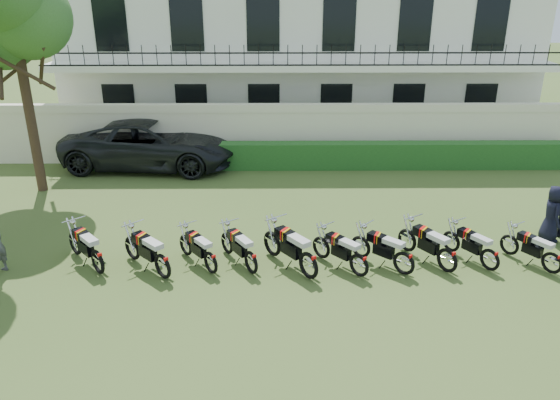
{
  "coord_description": "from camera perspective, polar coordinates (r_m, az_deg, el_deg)",
  "views": [
    {
      "loc": [
        -1.01,
        -12.49,
        6.75
      ],
      "look_at": [
        -0.9,
        1.75,
        0.92
      ],
      "focal_mm": 35.0,
      "sensor_mm": 36.0,
      "label": 1
    }
  ],
  "objects": [
    {
      "name": "motorcycle_4",
      "position": [
        13.06,
        3.01,
        -6.2
      ],
      "size": [
        1.36,
        1.77,
        1.16
      ],
      "rotation": [
        0.0,
        0.0,
        0.64
      ],
      "color": "black",
      "rests_on": "ground"
    },
    {
      "name": "ground",
      "position": [
        14.23,
        3.7,
        -6.11
      ],
      "size": [
        100.0,
        100.0,
        0.0
      ],
      "primitive_type": "plane",
      "color": "#3C5421",
      "rests_on": "ground"
    },
    {
      "name": "perimeter_wall",
      "position": [
        21.26,
        2.3,
        7.03
      ],
      "size": [
        30.0,
        0.35,
        2.3
      ],
      "color": "beige",
      "rests_on": "ground"
    },
    {
      "name": "motorcycle_1",
      "position": [
        13.35,
        -12.21,
        -6.21
      ],
      "size": [
        1.47,
        1.48,
        1.08
      ],
      "rotation": [
        0.0,
        0.0,
        0.78
      ],
      "color": "black",
      "rests_on": "ground"
    },
    {
      "name": "motorcycle_8",
      "position": [
        14.39,
        21.15,
        -5.36
      ],
      "size": [
        1.03,
        1.54,
        0.97
      ],
      "rotation": [
        0.0,
        0.0,
        0.57
      ],
      "color": "black",
      "rests_on": "ground"
    },
    {
      "name": "motorcycle_6",
      "position": [
        13.57,
        12.87,
        -5.92
      ],
      "size": [
        1.42,
        1.35,
        1.02
      ],
      "rotation": [
        0.0,
        0.0,
        0.81
      ],
      "color": "black",
      "rests_on": "ground"
    },
    {
      "name": "motorcycle_7",
      "position": [
        13.94,
        17.13,
        -5.5
      ],
      "size": [
        1.15,
        1.68,
        1.06
      ],
      "rotation": [
        0.0,
        0.0,
        0.58
      ],
      "color": "black",
      "rests_on": "ground"
    },
    {
      "name": "motorcycle_9",
      "position": [
        14.87,
        26.62,
        -5.44
      ],
      "size": [
        1.02,
        1.48,
        0.94
      ],
      "rotation": [
        0.0,
        0.0,
        0.59
      ],
      "color": "black",
      "rests_on": "ground"
    },
    {
      "name": "tree_west_near",
      "position": [
        19.23,
        -26.18,
        17.56
      ],
      "size": [
        3.4,
        3.2,
        7.9
      ],
      "color": "#473323",
      "rests_on": "ground"
    },
    {
      "name": "suv",
      "position": [
        21.35,
        -13.37,
        5.74
      ],
      "size": [
        6.68,
        3.5,
        1.8
      ],
      "primitive_type": "imported",
      "rotation": [
        0.0,
        0.0,
        1.49
      ],
      "color": "black",
      "rests_on": "ground"
    },
    {
      "name": "hedge",
      "position": [
        20.76,
        5.14,
        4.64
      ],
      "size": [
        18.0,
        0.6,
        1.0
      ],
      "primitive_type": "cube",
      "color": "#194117",
      "rests_on": "ground"
    },
    {
      "name": "officer_3",
      "position": [
        16.59,
        26.57,
        -1.26
      ],
      "size": [
        0.58,
        0.82,
        1.58
      ],
      "primitive_type": "imported",
      "rotation": [
        0.0,
        0.0,
        1.47
      ],
      "color": "black",
      "rests_on": "ground"
    },
    {
      "name": "motorcycle_0",
      "position": [
        13.99,
        -18.57,
        -5.59
      ],
      "size": [
        1.37,
        1.52,
        1.06
      ],
      "rotation": [
        0.0,
        0.0,
        0.73
      ],
      "color": "black",
      "rests_on": "ground"
    },
    {
      "name": "motorcycle_5",
      "position": [
        13.3,
        8.29,
        -6.21
      ],
      "size": [
        1.29,
        1.44,
        1.01
      ],
      "rotation": [
        0.0,
        0.0,
        0.73
      ],
      "color": "black",
      "rests_on": "ground"
    },
    {
      "name": "motorcycle_2",
      "position": [
        13.41,
        -7.28,
        -5.99
      ],
      "size": [
        1.17,
        1.44,
        0.97
      ],
      "rotation": [
        0.0,
        0.0,
        0.67
      ],
      "color": "black",
      "rests_on": "ground"
    },
    {
      "name": "motorcycle_3",
      "position": [
        13.31,
        -3.05,
        -5.99
      ],
      "size": [
        1.05,
        1.59,
        0.99
      ],
      "rotation": [
        0.0,
        0.0,
        0.57
      ],
      "color": "black",
      "rests_on": "ground"
    },
    {
      "name": "building",
      "position": [
        26.64,
        1.79,
        15.7
      ],
      "size": [
        20.4,
        9.6,
        7.4
      ],
      "color": "white",
      "rests_on": "ground"
    }
  ]
}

